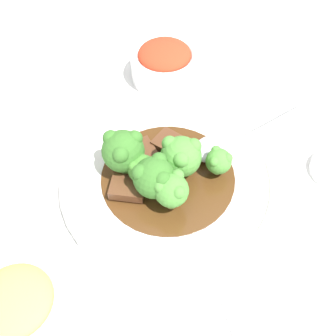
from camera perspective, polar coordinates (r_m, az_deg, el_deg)
ground_plane at (r=0.54m, az=0.00°, el=-2.12°), size 4.00×4.00×0.00m
main_plate at (r=0.54m, az=0.00°, el=-1.52°), size 0.29×0.29×0.02m
beef_strip_0 at (r=0.55m, az=1.24°, el=3.06°), size 0.07×0.07×0.01m
beef_strip_1 at (r=0.55m, az=-3.32°, el=1.98°), size 0.06×0.04×0.01m
beef_strip_2 at (r=0.51m, az=-5.88°, el=-2.94°), size 0.05×0.05×0.01m
broccoli_floret_0 at (r=0.50m, az=-3.84°, el=0.06°), size 0.04×0.04×0.05m
broccoli_floret_1 at (r=0.51m, az=1.87°, el=1.82°), size 0.05×0.05×0.06m
broccoli_floret_2 at (r=0.47m, az=0.51°, el=-3.21°), size 0.04×0.04×0.05m
broccoli_floret_3 at (r=0.52m, az=7.37°, el=1.04°), size 0.03×0.03×0.04m
broccoli_floret_4 at (r=0.51m, az=-6.53°, el=2.52°), size 0.06×0.06×0.07m
broccoli_floret_5 at (r=0.48m, az=-2.02°, el=-1.30°), size 0.05×0.05×0.06m
serving_spoon at (r=0.56m, az=7.83°, el=3.65°), size 0.08×0.22×0.01m
side_bowl_kimchi at (r=0.67m, az=-0.49°, el=15.04°), size 0.11×0.11×0.06m
side_bowl_appetizer at (r=0.47m, az=-20.94°, el=-18.11°), size 0.10×0.10×0.06m
sauce_dish at (r=0.60m, az=23.18°, el=-0.11°), size 0.07×0.07×0.01m
paper_napkin at (r=0.47m, az=14.23°, el=-21.17°), size 0.11×0.09×0.01m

